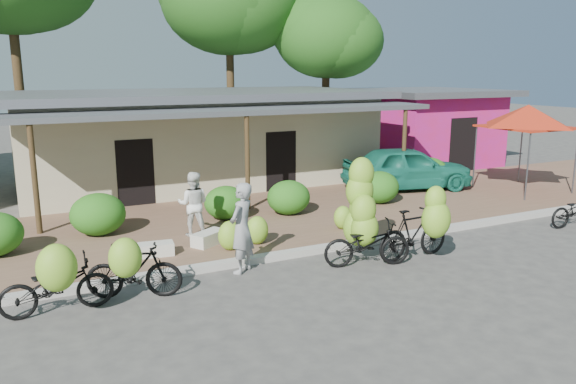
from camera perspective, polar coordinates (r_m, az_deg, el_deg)
name	(u,v)px	position (r m, az deg, el deg)	size (l,w,h in m)	color
ground	(367,281)	(11.34, 8.05, -8.99)	(100.00, 100.00, 0.00)	#403E3C
sidewalk	(264,220)	(15.48, -2.50, -2.81)	(60.00, 6.00, 0.12)	brown
curb	(317,250)	(12.91, 3.00, -5.86)	(60.00, 0.25, 0.15)	#A8A399
shop_main	(196,137)	(20.64, -9.34, 5.55)	(13.00, 8.50, 3.35)	#BDB48F
shop_pink	(423,125)	(25.82, 13.59, 6.59)	(6.00, 6.00, 3.25)	#C31E57
tree_near_right	(322,34)	(26.89, 3.44, 15.71)	(4.91, 4.77, 7.52)	#432F1A
hedge_1	(98,214)	(14.49, -18.75, -2.15)	(1.33, 1.20, 1.04)	#1B5914
hedge_2	(226,203)	(15.28, -6.35, -1.08)	(1.17, 1.05, 0.91)	#1B5914
hedge_3	(289,197)	(15.70, 0.07, -0.55)	(1.23, 1.11, 0.96)	#1B5914
hedge_4	(379,187)	(17.24, 9.22, 0.48)	(1.25, 1.12, 0.97)	#1B5914
hedge_5	(429,173)	(19.59, 14.12, 1.84)	(1.38, 1.24, 1.08)	#1B5914
red_canopy	(528,116)	(20.15, 23.17, 7.11)	(3.50, 3.50, 2.86)	#59595E
bike_far_left	(57,283)	(10.32, -22.45, -8.54)	(1.87, 1.25, 1.43)	black
bike_left	(133,269)	(10.54, -15.52, -7.50)	(1.80, 1.39, 1.34)	black
bike_center	(364,224)	(12.16, 7.71, -3.24)	(1.98, 1.42, 2.26)	black
bike_right	(419,229)	(12.51, 13.17, -3.67)	(1.92, 1.24, 1.76)	black
loose_banana_a	(230,235)	(12.69, -5.93, -4.41)	(0.54, 0.46, 0.67)	#8CCB32
loose_banana_b	(257,230)	(13.07, -3.16, -3.89)	(0.53, 0.45, 0.67)	#8CCB32
loose_banana_c	(343,217)	(14.35, 5.59, -2.59)	(0.48, 0.41, 0.60)	#8CCB32
sack_near	(209,238)	(13.21, -8.04, -4.65)	(0.85, 0.40, 0.30)	beige
sack_far	(156,249)	(12.65, -13.25, -5.68)	(0.75, 0.38, 0.28)	beige
vendor	(242,228)	(11.49, -4.73, -3.67)	(0.69, 0.45, 1.88)	gray
bystander	(193,204)	(13.79, -9.61, -1.22)	(0.77, 0.60, 1.58)	white
teal_van	(407,168)	(19.36, 12.01, 2.42)	(1.75, 4.34, 1.48)	#186D57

